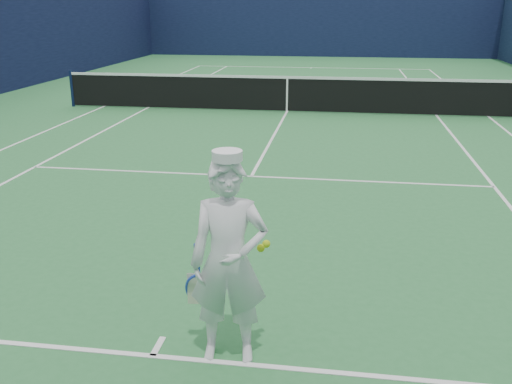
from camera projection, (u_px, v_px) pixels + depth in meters
ground at (287, 112)px, 16.11m from camera, size 80.00×80.00×0.00m
court_markings at (287, 112)px, 16.11m from camera, size 11.03×23.83×0.01m
windscreen_fence at (288, 39)px, 15.48m from camera, size 20.12×36.12×4.00m
tennis_net at (287, 92)px, 15.94m from camera, size 12.88×0.09×1.07m
tennis_player at (229, 261)px, 4.69m from camera, size 0.80×0.49×1.84m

